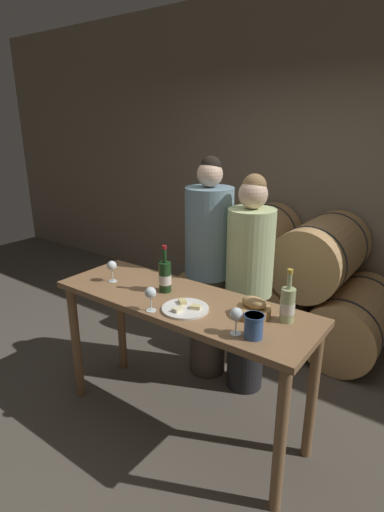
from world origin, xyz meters
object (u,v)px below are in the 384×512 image
Objects in this scene: blue_crock at (254,325)px; wine_glass_left at (151,293)px; person_left at (209,270)px; wine_glass_far_left at (112,266)px; wine_bottle_white at (288,304)px; wine_bottle_red at (165,276)px; person_right at (249,286)px; tasting_table at (181,320)px; wine_glass_center at (236,315)px; bread_basket at (254,309)px; cheese_plate at (185,308)px.

blue_crock is 0.85× the size of wine_glass_left.
blue_crock is at bearing -44.14° from person_left.
wine_glass_far_left and wine_glass_left have the same top height.
wine_bottle_white reaches higher than blue_crock.
blue_crock is at bearing -14.06° from wine_bottle_red.
person_left reaches higher than person_right.
tasting_table is at bearing -169.85° from wine_bottle_white.
wine_bottle_red reaches higher than tasting_table.
wine_bottle_red is 0.68m from wine_glass_center.
bread_basket is (0.32, -0.55, 0.13)m from person_right.
blue_crock is at bearing -60.27° from person_right.
bread_basket reaches higher than cheese_plate.
person_left reaches higher than wine_glass_left.
tasting_table is 0.22m from cheese_plate.
wine_glass_center is at bearing -6.74° from wine_glass_far_left.
person_right is at bearing 0.02° from person_left.
blue_crock is 0.24m from bread_basket.
wine_glass_center is at bearing -84.41° from bread_basket.
tasting_table is 11.59× the size of wine_glass_left.
wine_bottle_white is 0.33m from wine_glass_center.
blue_crock reaches higher than cheese_plate.
cheese_plate is at bearing -92.50° from person_right.
wine_glass_far_left reaches higher than blue_crock.
tasting_table is at bearing -172.26° from bread_basket.
person_left is at bearing 101.14° from wine_glass_left.
blue_crock is at bearing -62.27° from bread_basket.
wine_bottle_red is at bearing 165.94° from blue_crock.
person_right is 0.73m from wine_bottle_white.
cheese_plate is 1.87× the size of wine_glass_far_left.
cheese_plate is (-0.36, -0.17, -0.03)m from bread_basket.
wine_bottle_red reaches higher than blue_crock.
person_left reaches higher than bread_basket.
wine_glass_far_left is 1.00× the size of wine_glass_left.
wine_bottle_red is 0.32m from cheese_plate.
blue_crock is (0.44, -0.77, 0.16)m from person_right.
person_left is 1.11m from blue_crock.
wine_bottle_red is at bearing 167.88° from tasting_table.
wine_bottle_red is 1.58× the size of bread_basket.
wine_bottle_white is 1.55× the size of bread_basket.
cheese_plate is (-0.47, 0.05, -0.06)m from blue_crock.
person_left is 0.79m from cheese_plate.
bread_basket is 1.32× the size of wine_glass_center.
person_left reaches higher than wine_glass_far_left.
wine_glass_center is (1.05, -0.12, 0.00)m from wine_glass_far_left.
wine_bottle_red is 2.09× the size of wine_glass_center.
wine_glass_center is (0.49, -0.17, 0.25)m from tasting_table.
wine_bottle_white reaches higher than wine_glass_left.
person_right is 0.90m from blue_crock.
person_right is 5.31× the size of wine_bottle_red.
blue_crock is 0.45× the size of cheese_plate.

